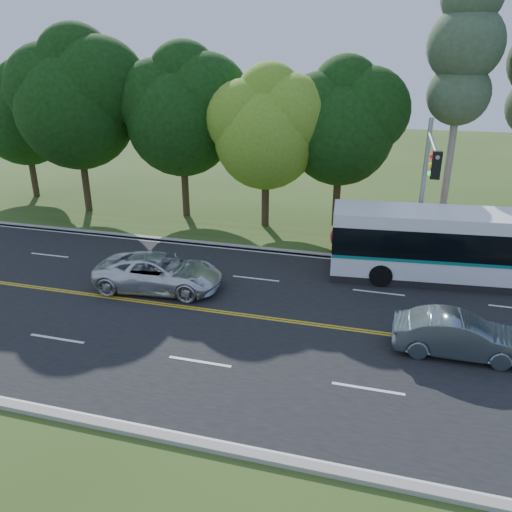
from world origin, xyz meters
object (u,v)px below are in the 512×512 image
(transit_bus, at_px, (471,248))
(suv, at_px, (159,272))
(traffic_signal, at_px, (427,179))
(sedan, at_px, (459,335))

(transit_bus, height_order, suv, transit_bus)
(traffic_signal, xyz_separation_m, suv, (-10.77, -4.03, -3.89))
(traffic_signal, bearing_deg, transit_bus, 9.80)
(suv, bearing_deg, sedan, -105.02)
(sedan, xyz_separation_m, suv, (-12.05, 2.08, 0.04))
(traffic_signal, xyz_separation_m, sedan, (1.28, -6.11, -3.93))
(sedan, bearing_deg, suv, 79.58)
(traffic_signal, bearing_deg, suv, -159.46)
(sedan, relative_size, suv, 0.80)
(sedan, height_order, suv, suv)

